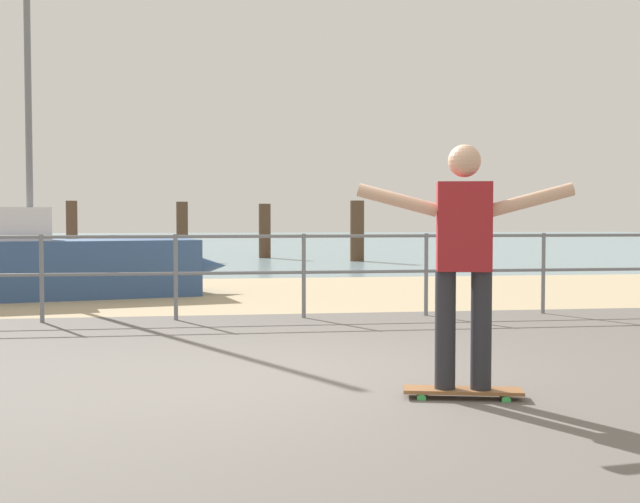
% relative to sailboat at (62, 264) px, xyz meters
% --- Properties ---
extents(ground_plane, '(24.00, 10.00, 0.04)m').
position_rel_sailboat_xyz_m(ground_plane, '(2.79, -7.65, -0.53)').
color(ground_plane, '#605B56').
rests_on(ground_plane, ground).
extents(beach_strip, '(24.00, 6.00, 0.04)m').
position_rel_sailboat_xyz_m(beach_strip, '(2.79, 0.35, -0.53)').
color(beach_strip, tan).
rests_on(beach_strip, ground).
extents(sea_surface, '(72.00, 50.00, 0.04)m').
position_rel_sailboat_xyz_m(sea_surface, '(2.79, 28.35, -0.53)').
color(sea_surface, '#75939E').
rests_on(sea_surface, ground).
extents(railing_fence, '(13.93, 0.05, 1.05)m').
position_rel_sailboat_xyz_m(railing_fence, '(1.08, -3.05, 0.17)').
color(railing_fence, slate).
rests_on(railing_fence, ground).
extents(sailboat, '(5.07, 2.34, 5.71)m').
position_rel_sailboat_xyz_m(sailboat, '(0.00, 0.00, 0.00)').
color(sailboat, '#335184').
rests_on(sailboat, ground).
extents(skateboard, '(0.82, 0.38, 0.08)m').
position_rel_sailboat_xyz_m(skateboard, '(3.94, -7.48, -0.46)').
color(skateboard, brown).
rests_on(skateboard, ground).
extents(skateboarder, '(1.43, 0.42, 1.65)m').
position_rel_sailboat_xyz_m(skateboarder, '(3.94, -7.48, 0.49)').
color(skateboarder, '#26262B').
rests_on(skateboarder, skateboard).
extents(groyne_post_1, '(0.26, 0.26, 1.65)m').
position_rel_sailboat_xyz_m(groyne_post_1, '(-0.98, 6.76, 0.30)').
color(groyne_post_1, '#513826').
rests_on(groyne_post_1, ground).
extents(groyne_post_2, '(0.33, 0.33, 1.71)m').
position_rel_sailboat_xyz_m(groyne_post_2, '(1.49, 10.52, 0.33)').
color(groyne_post_2, '#513826').
rests_on(groyne_post_2, ground).
extents(groyne_post_3, '(0.37, 0.37, 1.68)m').
position_rel_sailboat_xyz_m(groyne_post_3, '(3.95, 11.56, 0.31)').
color(groyne_post_3, '#513826').
rests_on(groyne_post_3, ground).
extents(groyne_post_4, '(0.40, 0.40, 1.73)m').
position_rel_sailboat_xyz_m(groyne_post_4, '(6.42, 9.35, 0.34)').
color(groyne_post_4, '#513826').
rests_on(groyne_post_4, ground).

